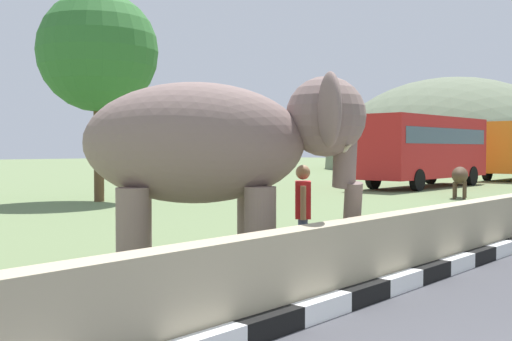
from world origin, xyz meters
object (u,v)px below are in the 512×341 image
(bus_red, at_px, (425,146))
(person_handler, at_px, (303,211))
(elephant, at_px, (222,147))
(cow_near, at_px, (460,176))

(bus_red, bearing_deg, person_handler, -158.35)
(elephant, bearing_deg, bus_red, 19.68)
(cow_near, bearing_deg, bus_red, 37.06)
(bus_red, height_order, cow_near, bus_red)
(elephant, bearing_deg, cow_near, 12.72)
(person_handler, height_order, bus_red, bus_red)
(elephant, relative_size, person_handler, 2.35)
(person_handler, distance_m, cow_near, 16.02)
(elephant, xyz_separation_m, cow_near, (17.00, 3.84, -1.07))
(elephant, distance_m, bus_red, 24.05)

